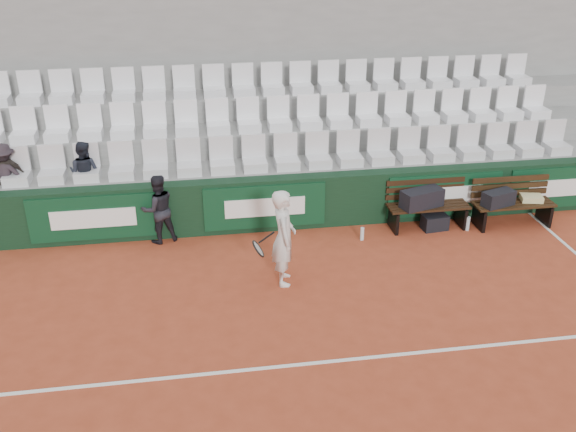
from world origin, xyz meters
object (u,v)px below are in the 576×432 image
object	(u,v)px
sports_bag_ground	(435,222)
water_bottle_far	(468,224)
spectator_a	(1,151)
spectator_b	(1,152)
bench_right	(512,214)
spectator_c	(81,148)
bench_left	(427,216)
water_bottle_near	(362,234)
ball_kid	(158,209)
sports_bag_right	(498,198)
sports_bag_left	(422,198)
tennis_player	(284,237)

from	to	relation	value
sports_bag_ground	water_bottle_far	world-z (taller)	sports_bag_ground
spectator_a	spectator_b	distance (m)	0.02
bench_right	spectator_c	world-z (taller)	spectator_c
bench_left	water_bottle_near	world-z (taller)	bench_left
bench_left	spectator_c	xyz separation A→B (m)	(-6.16, 0.92, 1.35)
bench_right	water_bottle_near	world-z (taller)	bench_right
water_bottle_near	ball_kid	world-z (taller)	ball_kid
sports_bag_right	spectator_b	size ratio (longest dim) A/B	0.52
sports_bag_left	sports_bag_ground	xyz separation A→B (m)	(0.27, -0.07, -0.48)
sports_bag_left	spectator_a	xyz separation A→B (m)	(-7.34, 0.96, 0.97)
sports_bag_ground	spectator_c	bearing A→B (deg)	170.76
ball_kid	water_bottle_far	bearing A→B (deg)	157.19
spectator_c	sports_bag_right	bearing A→B (deg)	-170.96
water_bottle_near	sports_bag_left	bearing A→B (deg)	13.18
water_bottle_far	tennis_player	distance (m)	3.89
spectator_c	spectator_b	bearing A→B (deg)	17.61
sports_bag_left	spectator_b	world-z (taller)	spectator_b
water_bottle_near	tennis_player	xyz separation A→B (m)	(-1.60, -1.18, 0.67)
sports_bag_ground	spectator_b	bearing A→B (deg)	172.36
water_bottle_far	ball_kid	distance (m)	5.62
bench_right	water_bottle_far	distance (m)	0.91
bench_left	sports_bag_left	bearing A→B (deg)	-167.26
bench_left	spectator_b	bearing A→B (deg)	173.00
sports_bag_right	water_bottle_far	bearing A→B (deg)	-175.93
ball_kid	spectator_a	xyz separation A→B (m)	(-2.61, 0.71, 0.96)
spectator_c	bench_left	bearing A→B (deg)	-170.90
tennis_player	spectator_a	distance (m)	5.23
bench_left	sports_bag_ground	xyz separation A→B (m)	(0.11, -0.10, -0.08)
bench_right	tennis_player	size ratio (longest dim) A/B	0.95
sports_bag_ground	ball_kid	bearing A→B (deg)	176.43
ball_kid	spectator_b	distance (m)	2.87
tennis_player	spectator_b	xyz separation A→B (m)	(-4.58, 2.41, 0.79)
spectator_a	bench_right	bearing A→B (deg)	179.27
sports_bag_ground	spectator_a	distance (m)	7.81
bench_left	water_bottle_far	distance (m)	0.74
spectator_b	bench_right	bearing A→B (deg)	168.01
water_bottle_near	spectator_a	xyz separation A→B (m)	(-6.17, 1.23, 1.47)
bench_right	ball_kid	world-z (taller)	ball_kid
bench_right	ball_kid	distance (m)	6.51
bench_left	ball_kid	distance (m)	4.91
sports_bag_right	spectator_a	size ratio (longest dim) A/B	0.51
bench_right	spectator_c	distance (m)	7.95
ball_kid	spectator_a	distance (m)	2.87
spectator_b	spectator_c	bearing A→B (deg)	174.71
bench_right	water_bottle_near	bearing A→B (deg)	-176.90
water_bottle_far	spectator_b	world-z (taller)	spectator_b
spectator_a	spectator_c	bearing A→B (deg)	-174.01
sports_bag_ground	tennis_player	bearing A→B (deg)	-155.43
water_bottle_near	tennis_player	bearing A→B (deg)	-143.59
sports_bag_right	sports_bag_ground	bearing A→B (deg)	175.20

